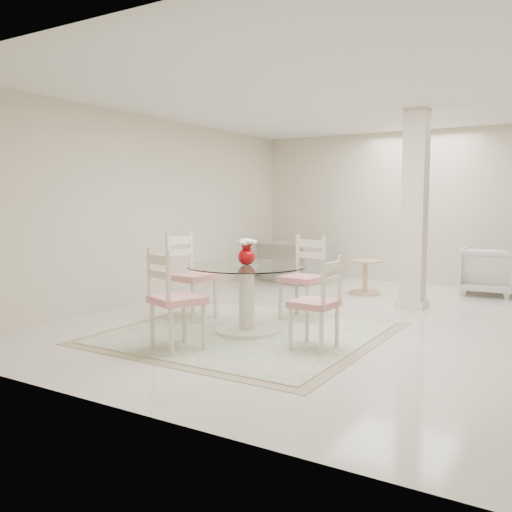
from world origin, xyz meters
The scene contains 13 objects.
ground centered at (0.00, 0.00, 0.00)m, with size 7.00×7.00×0.00m, color silver.
room_shell centered at (0.00, 0.00, 1.86)m, with size 6.02×7.02×2.71m.
column centered at (0.50, 1.30, 1.35)m, with size 0.30×0.30×2.70m, color beige.
area_rug centered at (-0.66, -1.17, 0.01)m, with size 2.85×2.85×0.02m.
dining_table centered at (-0.66, -1.17, 0.39)m, with size 1.33×1.33×0.77m.
red_vase centered at (-0.66, -1.17, 0.92)m, with size 0.22×0.21×0.29m.
dining_chair_east centered at (0.33, -1.39, 0.54)m, with size 0.43×0.43×1.03m.
dining_chair_north centered at (-0.44, -0.17, 0.60)m, with size 0.49×0.49×1.15m.
dining_chair_west centered at (-1.66, -0.94, 0.63)m, with size 0.53×0.53×1.20m.
dining_chair_south centered at (-0.90, -2.16, 0.59)m, with size 0.57×0.57×1.12m.
recliner_taupe centered at (-2.00, 2.59, 0.37)m, with size 1.13×0.99×0.73m, color gray.
armchair_white centered at (1.22, 2.95, 0.37)m, with size 0.79×0.81×0.74m, color silver.
side_table centered at (-0.44, 2.00, 0.25)m, with size 0.52×0.52×0.54m.
Camera 1 is at (2.51, -6.17, 1.47)m, focal length 38.00 mm.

